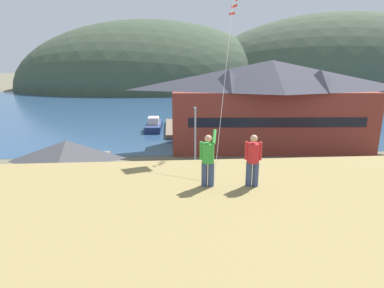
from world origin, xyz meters
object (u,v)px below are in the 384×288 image
Objects in this scene: parked_car_back_row_right at (146,229)px; parked_car_front_row_silver at (224,185)px; parked_car_mid_row_near at (302,219)px; storage_shed_near_lot at (69,170)px; moored_boat_wharfside at (154,125)px; parked_car_lone_by_shed at (330,179)px; person_kite_flyer at (208,158)px; parked_car_front_row_red at (65,222)px; parked_car_corner_spot at (222,216)px; moored_boat_outer_mooring at (200,130)px; harbor_lodge at (270,103)px; wharf_dock at (176,128)px; parking_light_pole at (195,138)px; person_companion at (253,159)px.

parked_car_front_row_silver is at bearing 48.30° from parked_car_back_row_right.
parked_car_mid_row_near and parked_car_front_row_silver have the same top height.
storage_shed_near_lot is 27.46m from moored_boat_wharfside.
parked_car_lone_by_shed is 2.32× the size of person_kite_flyer.
parked_car_back_row_right is 5.28m from parked_car_front_row_red.
parked_car_front_row_red is at bearing -179.90° from parked_car_corner_spot.
parked_car_back_row_right is 10.50m from person_kite_flyer.
parked_car_front_row_silver is at bearing 79.01° from parked_car_corner_spot.
person_kite_flyer reaches higher than parked_car_lone_by_shed.
person_kite_flyer is (-3.35, -37.02, 7.08)m from moored_boat_outer_mooring.
parked_car_front_row_red is (-4.17, -32.50, 0.34)m from moored_boat_wharfside.
harbor_lodge reaches higher than parked_car_mid_row_near.
moored_boat_outer_mooring is (7.12, -4.21, 0.00)m from moored_boat_wharfside.
harbor_lodge is at bearing 56.46° from parked_car_back_row_right.
person_kite_flyer is at bearing -47.71° from parked_car_front_row_red.
moored_boat_wharfside reaches higher than parked_car_mid_row_near.
parked_car_corner_spot is (2.27, -31.87, 0.71)m from wharf_dock.
parked_car_corner_spot is 2.30× the size of person_kite_flyer.
moored_boat_wharfside is at bearing 170.16° from wharf_dock.
parked_car_corner_spot is at bearing -100.99° from parked_car_front_row_silver.
parked_car_front_row_red is 9.99m from parked_car_corner_spot.
parked_car_back_row_right is at bearing -123.54° from harbor_lodge.
parked_car_back_row_right is 0.65× the size of parking_light_pole.
moored_boat_outer_mooring is 4.23× the size of person_kite_flyer.
moored_boat_outer_mooring is at bearing -30.59° from moored_boat_wharfside.
moored_boat_outer_mooring is (3.57, -3.59, 0.37)m from wharf_dock.
moored_boat_outer_mooring is 30.10m from parked_car_back_row_right.
parked_car_corner_spot is 11.12m from person_companion.
harbor_lodge is 3.45× the size of moored_boat_wharfside.
moored_boat_wharfside is at bearing 82.69° from parked_car_front_row_red.
parked_car_mid_row_near is at bearing -101.57° from harbor_lodge.
moored_boat_wharfside is 1.78× the size of parked_car_front_row_silver.
parked_car_mid_row_near is (16.33, -6.38, -1.52)m from storage_shed_near_lot.
parked_car_front_row_red is at bearing 136.80° from person_companion.
moored_boat_outer_mooring is at bearing 97.40° from parked_car_mid_row_near.
parked_car_front_row_silver and parked_car_lone_by_shed have the same top height.
storage_shed_near_lot is 0.87× the size of moored_boat_wharfside.
parked_car_mid_row_near is 8.76m from parked_car_lone_by_shed.
parked_car_front_row_silver is 5.78m from parking_light_pole.
parked_car_back_row_right is at bearing -88.32° from moored_boat_wharfside.
parking_light_pole is at bearing 70.68° from parked_car_back_row_right.
parked_car_back_row_right is 2.33× the size of person_kite_flyer.
moored_boat_outer_mooring is at bearing 84.82° from person_kite_flyer.
parking_light_pole is at bearing 95.16° from parked_car_corner_spot.
parked_car_mid_row_near is 2.33× the size of person_kite_flyer.
harbor_lodge reaches higher than moored_boat_outer_mooring.
moored_boat_wharfside is 32.77m from parked_car_front_row_red.
person_companion reaches higher than storage_shed_near_lot.
parked_car_back_row_right is at bearing -177.48° from parked_car_mid_row_near.
parking_light_pole is (3.93, 11.21, 2.90)m from parked_car_back_row_right.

